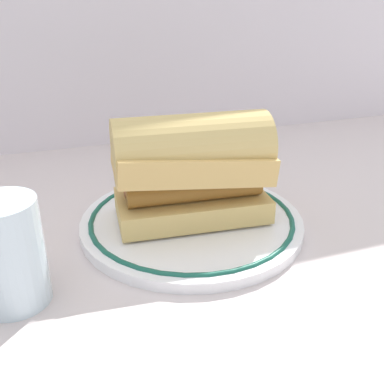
# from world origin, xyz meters

# --- Properties ---
(ground_plane) EXTENTS (1.50, 1.50, 0.00)m
(ground_plane) POSITION_xyz_m (0.00, 0.00, 0.00)
(ground_plane) COLOR beige
(plate) EXTENTS (0.26, 0.26, 0.01)m
(plate) POSITION_xyz_m (-0.03, -0.00, 0.01)
(plate) COLOR white
(plate) RESTS_ON ground_plane
(sausage_sandwich) EXTENTS (0.18, 0.10, 0.12)m
(sausage_sandwich) POSITION_xyz_m (-0.03, -0.00, 0.08)
(sausage_sandwich) COLOR #D9B668
(sausage_sandwich) RESTS_ON plate
(drinking_glass) EXTENTS (0.06, 0.06, 0.10)m
(drinking_glass) POSITION_xyz_m (-0.22, -0.08, 0.04)
(drinking_glass) COLOR silver
(drinking_glass) RESTS_ON ground_plane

